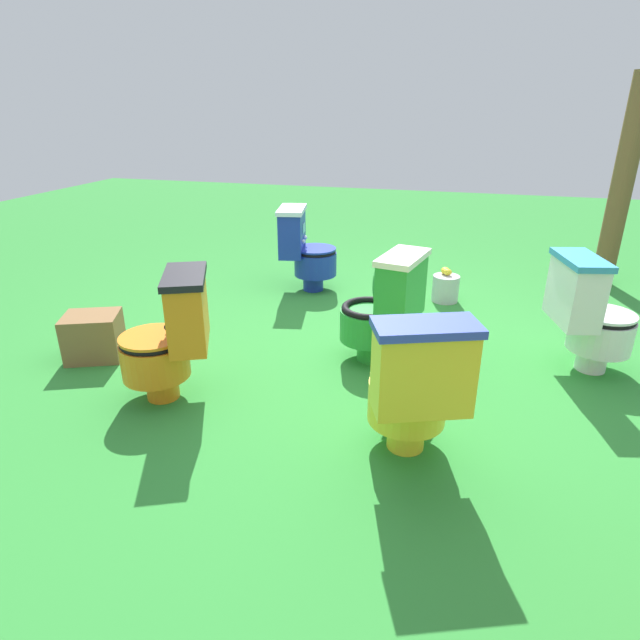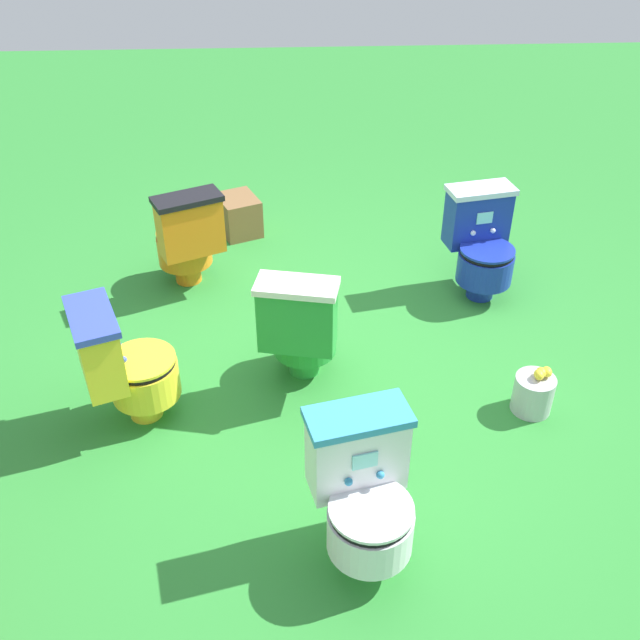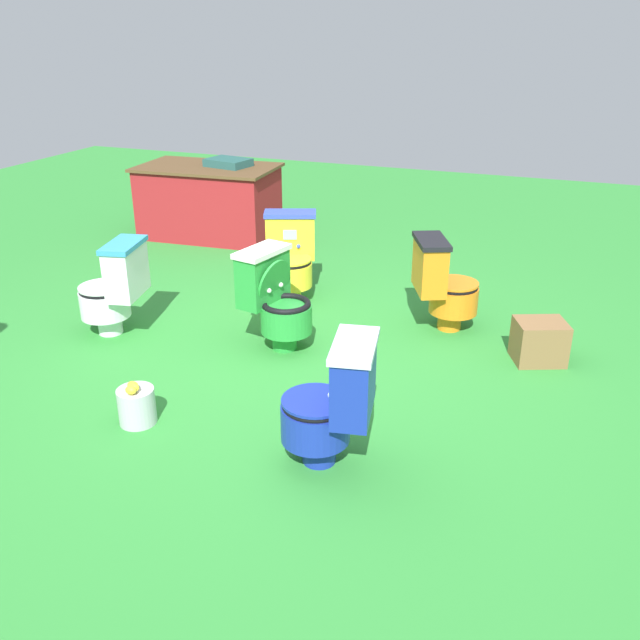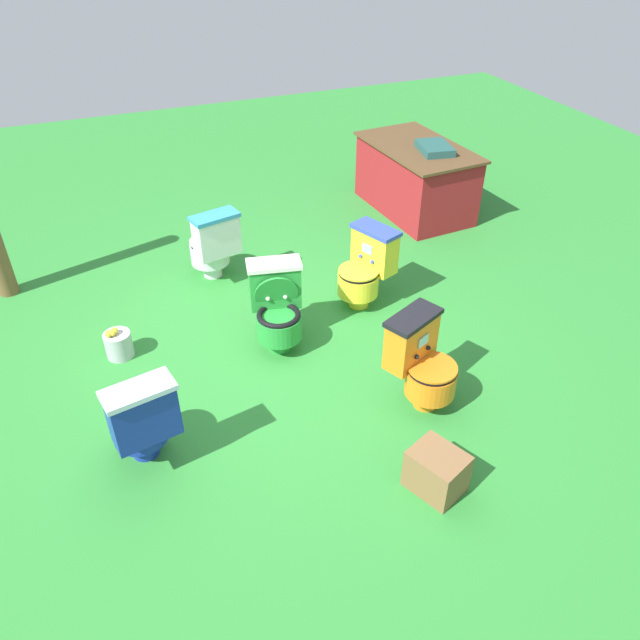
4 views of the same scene
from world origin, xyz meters
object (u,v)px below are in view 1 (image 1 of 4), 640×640
(toilet_blue, at_px, (305,249))
(toilet_yellow, at_px, (414,387))
(toilet_white, at_px, (589,314))
(lemon_bucket, at_px, (445,287))
(wooden_post, at_px, (622,184))
(toilet_orange, at_px, (170,337))
(small_crate, at_px, (94,336))
(toilet_green, at_px, (384,308))

(toilet_blue, xyz_separation_m, toilet_yellow, (-1.17, 2.16, 0.00))
(toilet_white, bearing_deg, lemon_bucket, -152.66)
(wooden_post, bearing_deg, toilet_orange, 45.95)
(toilet_yellow, relative_size, wooden_post, 0.41)
(small_crate, bearing_deg, toilet_orange, 158.16)
(wooden_post, bearing_deg, toilet_white, 75.38)
(wooden_post, bearing_deg, toilet_blue, 18.96)
(toilet_green, xyz_separation_m, lemon_bucket, (-0.33, -1.26, -0.26))
(toilet_yellow, height_order, wooden_post, wooden_post)
(toilet_orange, relative_size, small_crate, 2.14)
(toilet_white, xyz_separation_m, toilet_orange, (2.27, 0.97, 0.00))
(toilet_blue, height_order, lemon_bucket, toilet_blue)
(toilet_blue, xyz_separation_m, small_crate, (0.93, 1.66, -0.22))
(small_crate, bearing_deg, lemon_bucket, -141.63)
(wooden_post, height_order, small_crate, wooden_post)
(toilet_green, relative_size, wooden_post, 0.41)
(toilet_orange, bearing_deg, toilet_yellow, -122.65)
(toilet_orange, bearing_deg, wooden_post, -68.45)
(toilet_white, bearing_deg, wooden_post, 152.23)
(toilet_blue, distance_m, wooden_post, 2.79)
(toilet_orange, height_order, small_crate, toilet_orange)
(small_crate, height_order, lemon_bucket, small_crate)
(toilet_blue, distance_m, toilet_green, 1.51)
(toilet_yellow, relative_size, small_crate, 2.14)
(toilet_yellow, height_order, toilet_orange, same)
(toilet_white, relative_size, toilet_orange, 1.00)
(toilet_yellow, relative_size, lemon_bucket, 2.63)
(toilet_green, xyz_separation_m, toilet_yellow, (-0.29, 0.93, -0.00))
(wooden_post, height_order, lemon_bucket, wooden_post)
(toilet_blue, xyz_separation_m, toilet_orange, (0.17, 1.96, 0.00))
(toilet_white, relative_size, small_crate, 2.14)
(lemon_bucket, bearing_deg, toilet_yellow, 88.81)
(toilet_blue, distance_m, lemon_bucket, 1.24)
(toilet_blue, bearing_deg, toilet_yellow, 17.44)
(toilet_white, height_order, wooden_post, wooden_post)
(small_crate, relative_size, lemon_bucket, 1.23)
(toilet_blue, relative_size, wooden_post, 0.41)
(toilet_blue, bearing_deg, toilet_white, 53.56)
(toilet_yellow, distance_m, wooden_post, 3.40)
(toilet_blue, xyz_separation_m, toilet_green, (-0.88, 1.23, 0.00))
(toilet_white, relative_size, lemon_bucket, 2.63)
(small_crate, distance_m, lemon_bucket, 2.73)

